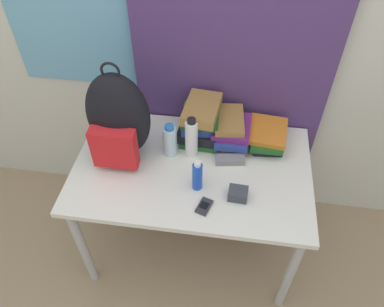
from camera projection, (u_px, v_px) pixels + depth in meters
name	position (u px, v px, depth m)	size (l,w,h in m)	color
ground_plane	(183.00, 298.00, 2.20)	(12.00, 12.00, 0.00)	#9E8466
wall_back	(204.00, 31.00, 1.88)	(6.00, 0.06, 2.50)	beige
curtain_blue	(235.00, 39.00, 1.83)	(1.04, 0.04, 2.50)	#4C336B
desk	(192.00, 178.00, 2.00)	(1.22, 0.76, 0.74)	silver
backpack	(118.00, 119.00, 1.83)	(0.32, 0.26, 0.55)	black
book_stack_left	(201.00, 122.00, 2.01)	(0.24, 0.28, 0.23)	#1E5623
book_stack_center	(231.00, 129.00, 2.02)	(0.20, 0.28, 0.15)	red
book_stack_right	(267.00, 136.00, 2.02)	(0.22, 0.26, 0.10)	black
water_bottle	(170.00, 141.00, 1.94)	(0.07, 0.07, 0.20)	silver
sports_bottle	(191.00, 138.00, 1.92)	(0.07, 0.07, 0.24)	white
sunscreen_bottle	(197.00, 176.00, 1.78)	(0.05, 0.05, 0.18)	blue
cell_phone	(204.00, 206.00, 1.75)	(0.08, 0.10, 0.02)	#2D2D33
sunglasses_case	(230.00, 160.00, 1.94)	(0.16, 0.08, 0.04)	gray
camera_pouch	(238.00, 194.00, 1.78)	(0.10, 0.08, 0.05)	#383D47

